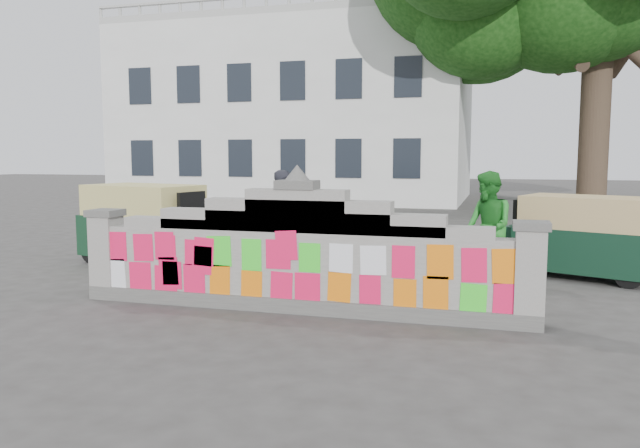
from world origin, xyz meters
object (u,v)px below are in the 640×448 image
object	(u,v)px
cyclist_bike	(285,250)
rickshaw_right	(581,235)
pedestrian	(488,227)
cyclist_rider	(285,231)
rickshaw_left	(147,223)

from	to	relation	value
cyclist_bike	rickshaw_right	size ratio (longest dim) A/B	0.69
rickshaw_right	pedestrian	bearing A→B (deg)	51.41
cyclist_rider	pedestrian	size ratio (longest dim) A/B	0.87
pedestrian	rickshaw_left	world-z (taller)	pedestrian
pedestrian	cyclist_bike	bearing A→B (deg)	-108.94
cyclist_bike	cyclist_rider	world-z (taller)	cyclist_rider
rickshaw_left	cyclist_bike	bearing A→B (deg)	3.23
pedestrian	rickshaw_left	xyz separation A→B (m)	(-6.52, 0.04, -0.13)
cyclist_bike	pedestrian	size ratio (longest dim) A/B	0.98
cyclist_rider	pedestrian	xyz separation A→B (m)	(3.41, 0.54, 0.12)
cyclist_bike	rickshaw_right	xyz separation A→B (m)	(4.98, 1.44, 0.26)
pedestrian	cyclist_rider	bearing A→B (deg)	-108.94
cyclist_bike	cyclist_rider	xyz separation A→B (m)	(0.00, 0.00, 0.33)
rickshaw_right	cyclist_rider	bearing A→B (deg)	37.78
pedestrian	rickshaw_right	bearing A→B (deg)	91.78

